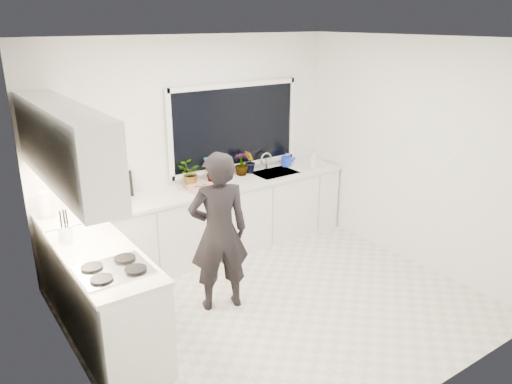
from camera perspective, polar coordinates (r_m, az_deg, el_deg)
floor at (r=5.43m, az=2.41°, el=-12.81°), size 4.00×3.50×0.02m
wall_back at (r=6.28m, az=-7.21°, el=5.07°), size 4.00×0.02×2.70m
wall_left at (r=4.03m, az=-20.77°, el=-4.27°), size 0.02×3.50×2.70m
wall_right at (r=6.24m, az=17.50°, el=4.22°), size 0.02×3.50×2.70m
ceiling at (r=4.61m, az=2.90°, el=17.21°), size 4.00×3.50×0.02m
window at (r=6.50m, az=-2.44°, el=7.49°), size 1.80×0.02×1.00m
base_cabinets_back at (r=6.31m, az=-5.54°, el=-3.53°), size 3.92×0.58×0.88m
base_cabinets_left at (r=4.81m, az=-16.62°, el=-12.00°), size 0.58×1.60×0.88m
countertop_back at (r=6.14m, az=-5.63°, el=0.40°), size 3.94×0.62×0.04m
countertop_left at (r=4.60m, az=-17.16°, el=-7.07°), size 0.62×1.60×0.04m
upper_cabinets at (r=4.58m, az=-21.15°, el=5.05°), size 0.34×2.10×0.70m
sink at (r=6.70m, az=2.16°, el=1.84°), size 0.58×0.42×0.14m
faucet at (r=6.81m, az=1.16°, el=3.54°), size 0.03×0.03×0.22m
stovetop at (r=4.28m, az=-15.95°, el=-8.49°), size 0.56×0.48×0.03m
person at (r=5.04m, az=-4.27°, el=-4.61°), size 0.70×0.56×1.67m
pizza_tray at (r=6.06m, az=-6.43°, el=0.48°), size 0.49×0.41×0.03m
pizza at (r=6.05m, az=-6.44°, el=0.63°), size 0.45×0.36×0.01m
watering_can at (r=6.98m, az=3.50°, el=3.52°), size 0.19×0.19×0.13m
paper_towel_roll at (r=5.59m, az=-22.99°, el=-1.38°), size 0.12×0.12×0.26m
knife_block at (r=5.77m, az=-17.17°, el=-0.27°), size 0.14×0.11×0.22m
utensil_crock at (r=4.92m, az=-20.94°, el=-4.48°), size 0.16×0.16×0.16m
picture_frame_large at (r=5.91m, az=-15.44°, el=0.69°), size 0.21×0.10×0.28m
picture_frame_small at (r=5.92m, az=-15.13°, el=0.84°), size 0.25×0.07×0.30m
herb_plants at (r=6.33m, az=-4.70°, el=2.69°), size 1.18×0.34×0.34m
soap_bottles at (r=6.89m, az=6.73°, el=3.72°), size 0.18×0.13×0.27m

